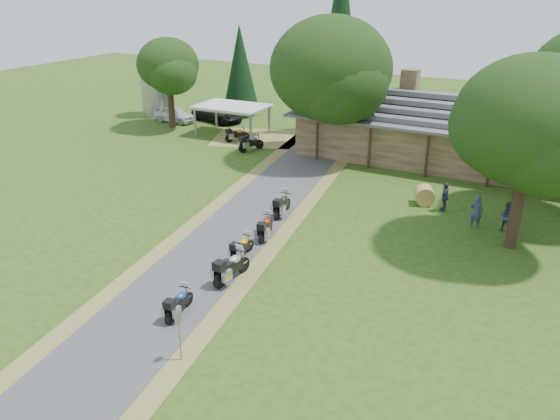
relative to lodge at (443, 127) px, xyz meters
The scene contains 24 objects.
ground 24.86m from the lodge, 104.04° to the right, with size 120.00×120.00×0.00m, color #294D15.
driveway 21.17m from the lodge, 108.00° to the right, with size 46.00×46.00×0.00m, color #404043.
lodge is the anchor object (origin of this frame).
silo 27.68m from the lodge, behind, with size 2.90×2.90×5.89m, color gray.
carport 17.33m from the lodge, behind, with size 5.90×3.93×2.56m, color silver, non-canonical shape.
car_white_sedan 24.51m from the lodge, behind, with size 5.32×2.25×1.77m, color silver.
car_dark_suv 21.20m from the lodge, behind, with size 5.75×2.45×2.20m, color black.
motorcycle_row_a 25.90m from the lodge, 100.39° to the right, with size 1.75×0.57×1.19m, color #244595, non-canonical shape.
motorcycle_row_b 22.60m from the lodge, 100.88° to the right, with size 2.14×0.70×1.46m, color #A8ABB1, non-canonical shape.
motorcycle_row_c 20.76m from the lodge, 103.92° to the right, with size 1.71×0.56×1.17m, color #D4AD00, non-canonical shape.
motorcycle_row_d 18.44m from the lodge, 105.88° to the right, with size 1.89×0.62×1.29m, color red, non-canonical shape.
motorcycle_row_e 15.77m from the lodge, 111.00° to the right, with size 1.99×0.65×1.36m, color black, non-canonical shape.
motorcycle_carport_a 16.21m from the lodge, 169.44° to the right, with size 1.89×0.62×1.29m, color gold, non-canonical shape.
motorcycle_carport_b 14.39m from the lodge, 160.96° to the right, with size 2.04×0.67×1.40m, color slate, non-canonical shape.
person_a 12.17m from the lodge, 68.91° to the right, with size 0.60×0.43×2.12m, color #353F60.
person_b 12.59m from the lodge, 62.00° to the right, with size 0.56×0.40×1.95m, color #353F60.
person_c 10.17m from the lodge, 76.34° to the right, with size 0.57×0.41×2.00m, color #353F60.
hay_bale 9.57m from the lodge, 83.17° to the right, with size 1.12×1.12×1.03m, color olive.
sign_post 27.87m from the lodge, 95.91° to the right, with size 0.36×0.06×2.00m, color gray, non-canonical shape.
oak_lodge_left 8.80m from the lodge, 153.72° to the right, with size 8.61×8.61×10.58m, color #18330F, non-canonical shape.
oak_driveway 14.61m from the lodge, 63.78° to the right, with size 7.20×7.20×10.30m, color #18330F, non-canonical shape.
oak_silo 23.59m from the lodge, behind, with size 5.34×5.34×8.94m, color #18330F, non-canonical shape.
cedar_near 11.66m from the lodge, 159.31° to the left, with size 4.17×4.17×15.06m, color black.
cedar_far 21.04m from the lodge, 165.88° to the left, with size 3.35×3.35×8.56m, color black.
Camera 1 is at (13.44, -15.90, 12.42)m, focal length 35.00 mm.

